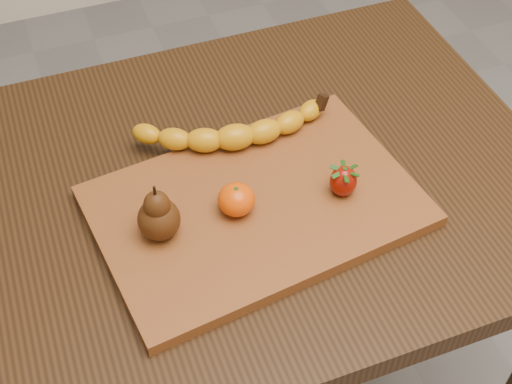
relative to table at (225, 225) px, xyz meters
name	(u,v)px	position (x,y,z in m)	size (l,w,h in m)	color
table	(225,225)	(0.00, 0.00, 0.00)	(1.00, 0.70, 0.76)	black
cutting_board	(256,206)	(0.03, -0.07, 0.11)	(0.45, 0.30, 0.02)	brown
banana	(235,137)	(0.04, 0.05, 0.14)	(0.26, 0.07, 0.04)	orange
pear	(158,211)	(-0.12, -0.08, 0.16)	(0.06, 0.06, 0.09)	#3F1F0A
mandarin	(236,200)	(0.00, -0.07, 0.14)	(0.05, 0.05, 0.04)	#E04602
strawberry	(343,180)	(0.15, -0.09, 0.14)	(0.04, 0.04, 0.05)	#840E03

